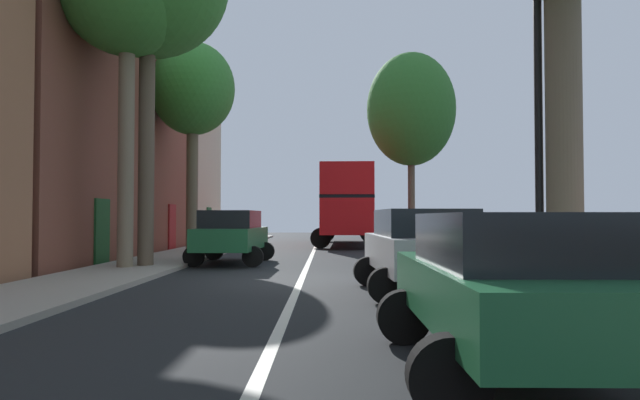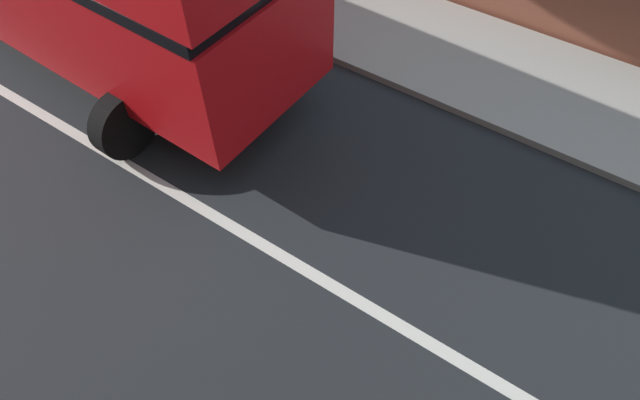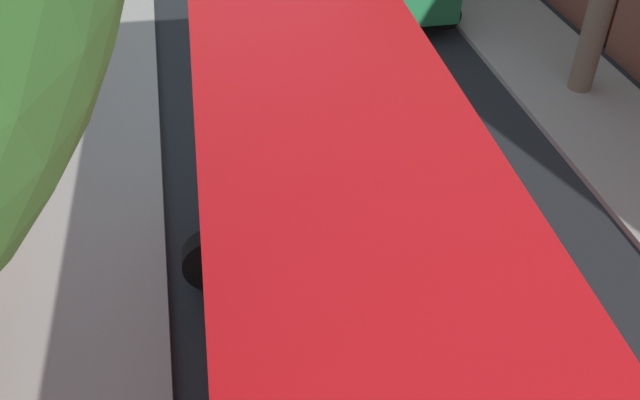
{
  "view_description": "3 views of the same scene",
  "coord_description": "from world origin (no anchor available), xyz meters",
  "views": [
    {
      "loc": [
        0.66,
        -13.78,
        1.52
      ],
      "look_at": [
        0.33,
        8.66,
        2.2
      ],
      "focal_mm": 31.91,
      "sensor_mm": 36.0,
      "label": 1
    },
    {
      "loc": [
        -2.69,
        8.49,
        5.88
      ],
      "look_at": [
        0.17,
        10.41,
        1.34
      ],
      "focal_mm": 30.08,
      "sensor_mm": 36.0,
      "label": 2
    },
    {
      "loc": [
        2.83,
        20.87,
        7.34
      ],
      "look_at": [
        1.4,
        13.99,
        1.58
      ],
      "focal_mm": 38.44,
      "sensor_mm": 36.0,
      "label": 3
    }
  ],
  "objects": []
}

